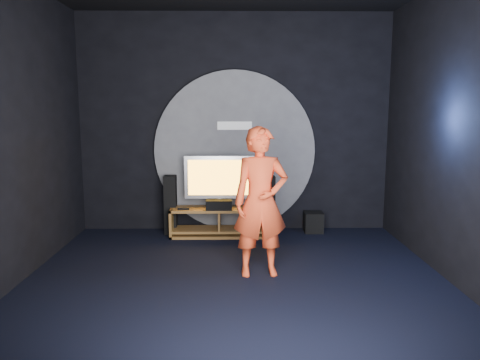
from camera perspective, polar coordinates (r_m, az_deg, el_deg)
name	(u,v)px	position (r m, az deg, el deg)	size (l,w,h in m)	color
floor	(236,284)	(5.51, -0.55, -12.58)	(5.00, 5.00, 0.00)	black
back_wall	(235,124)	(7.63, -0.66, 6.90)	(5.00, 0.04, 3.50)	black
front_wall	(237,155)	(2.64, -0.35, 3.01)	(5.00, 0.04, 3.50)	black
left_wall	(5,132)	(5.70, -26.71, 5.26)	(0.04, 5.00, 3.50)	black
right_wall	(462,132)	(5.72, 25.46, 5.35)	(0.04, 5.00, 3.50)	black
wall_disc_panel	(235,151)	(7.60, -0.66, 3.51)	(2.60, 0.11, 2.60)	#515156
media_console	(220,224)	(7.41, -2.48, -5.35)	(1.53, 0.45, 0.45)	brown
tv	(219,179)	(7.33, -2.55, 0.09)	(1.09, 0.22, 0.81)	#B9B9C1
center_speaker	(219,205)	(7.19, -2.58, -3.08)	(0.40, 0.15, 0.15)	black
remote	(183,209)	(7.27, -6.92, -3.52)	(0.18, 0.05, 0.02)	black
tower_speaker_left	(171,205)	(7.54, -8.46, -3.02)	(0.19, 0.21, 0.94)	black
tower_speaker_right	(269,206)	(7.40, 3.52, -3.16)	(0.19, 0.21, 0.94)	black
subwoofer	(313,222)	(7.72, 8.93, -5.10)	(0.30, 0.30, 0.33)	black
player	(261,202)	(5.58, 2.54, -2.69)	(0.65, 0.43, 1.80)	#DF411E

